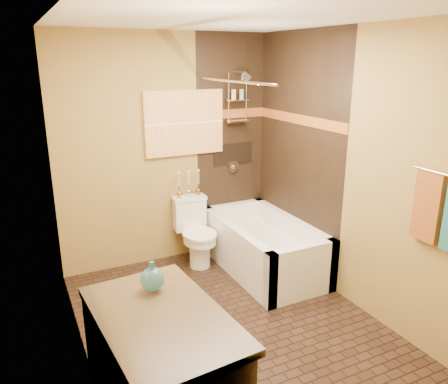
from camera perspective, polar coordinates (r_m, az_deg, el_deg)
floor at (r=4.00m, az=0.65°, el=-16.64°), size 3.00×3.00×0.00m
wall_left at (r=3.14m, az=-19.23°, el=-1.95°), size 0.02×3.00×2.50m
wall_right at (r=4.14m, az=15.73°, el=2.84°), size 0.02×3.00×2.50m
wall_back at (r=4.81m, az=-7.43°, el=5.28°), size 2.40×0.02×2.50m
wall_front at (r=2.32m, az=17.95°, el=-8.56°), size 2.40×0.02×2.50m
ceiling at (r=3.34m, az=0.80°, el=21.85°), size 3.00×3.00×0.00m
alcove_tile_back at (r=5.10m, az=0.91°, el=6.08°), size 0.85×0.01×2.50m
alcove_tile_right at (r=4.70m, az=9.56°, el=4.89°), size 0.01×1.50×2.50m
mosaic_band_back at (r=5.03m, az=0.98°, el=10.20°), size 0.85×0.01×0.10m
mosaic_band_right at (r=4.63m, az=9.69°, el=9.36°), size 0.01×1.50×0.10m
alcove_niche at (r=5.13m, az=1.18°, el=5.00°), size 0.50×0.01×0.25m
shower_fixtures at (r=4.95m, az=1.78°, el=10.62°), size 0.24×0.33×1.16m
curtain_rod at (r=4.18m, az=1.00°, el=14.31°), size 0.03×1.55×0.03m
towel_bar at (r=3.37m, az=27.20°, el=1.93°), size 0.02×0.55×0.02m
towel_rust at (r=3.52m, az=25.05°, el=-1.78°), size 0.05×0.22×0.52m
sunset_painting at (r=4.81m, az=-5.19°, el=8.97°), size 0.90×0.04×0.70m
vanity_mirror at (r=2.12m, az=-15.90°, el=-3.49°), size 0.01×1.00×0.90m
bathtub at (r=4.81m, az=5.16°, el=-7.57°), size 0.80×1.50×0.55m
toilet at (r=4.89m, az=-3.75°, el=-5.18°), size 0.39×0.57×0.74m
teal_bottle at (r=2.63m, az=-9.35°, el=-10.80°), size 0.17×0.17×0.22m
bud_vases at (r=4.87m, az=-4.62°, el=1.18°), size 0.29×0.06×0.29m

